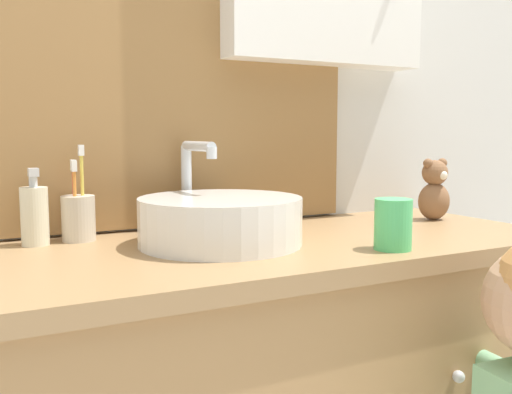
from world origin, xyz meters
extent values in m
cube|color=silver|center=(0.00, 0.63, 1.25)|extent=(3.20, 0.06, 2.50)
cube|color=#99754C|center=(0.00, 0.34, 0.87)|extent=(1.31, 0.53, 0.03)
sphere|color=silver|center=(0.29, 0.08, 0.64)|extent=(0.02, 0.02, 0.02)
cylinder|color=white|center=(-0.09, 0.35, 0.94)|extent=(0.33, 0.33, 0.10)
cylinder|color=silver|center=(-0.09, 0.35, 0.98)|extent=(0.27, 0.27, 0.01)
cylinder|color=silver|center=(-0.09, 0.54, 0.99)|extent=(0.02, 0.02, 0.19)
cylinder|color=silver|center=(-0.09, 0.47, 1.08)|extent=(0.02, 0.15, 0.02)
cylinder|color=silver|center=(-0.09, 0.40, 1.07)|extent=(0.02, 0.02, 0.02)
sphere|color=white|center=(0.00, 0.54, 0.93)|extent=(0.06, 0.06, 0.06)
cylinder|color=beige|center=(-0.33, 0.53, 0.94)|extent=(0.07, 0.07, 0.09)
cylinder|color=#E5CC4C|center=(-0.32, 0.53, 0.99)|extent=(0.01, 0.01, 0.18)
cube|color=white|center=(-0.32, 0.53, 1.08)|extent=(0.01, 0.02, 0.02)
cylinder|color=#D6423D|center=(-0.34, 0.54, 0.98)|extent=(0.01, 0.01, 0.15)
cube|color=white|center=(-0.34, 0.54, 1.05)|extent=(0.01, 0.02, 0.02)
cylinder|color=orange|center=(-0.34, 0.52, 0.98)|extent=(0.01, 0.01, 0.15)
cube|color=white|center=(-0.34, 0.52, 1.04)|extent=(0.01, 0.02, 0.02)
cylinder|color=beige|center=(-0.42, 0.52, 0.95)|extent=(0.05, 0.05, 0.12)
cylinder|color=silver|center=(-0.42, 0.52, 1.02)|extent=(0.02, 0.02, 0.02)
cube|color=silver|center=(-0.42, 0.51, 1.03)|extent=(0.02, 0.03, 0.02)
cylinder|color=#7FBC89|center=(0.37, 0.10, 0.66)|extent=(0.07, 0.28, 0.04)
cylinder|color=#8E56B7|center=(0.38, 0.24, 0.70)|extent=(0.01, 0.05, 0.12)
ellipsoid|color=brown|center=(0.53, 0.40, 0.94)|extent=(0.09, 0.07, 0.10)
sphere|color=brown|center=(0.53, 0.40, 1.01)|extent=(0.07, 0.07, 0.07)
sphere|color=brown|center=(0.51, 0.40, 1.03)|extent=(0.02, 0.02, 0.02)
sphere|color=brown|center=(0.56, 0.40, 1.03)|extent=(0.02, 0.02, 0.02)
sphere|color=silver|center=(0.53, 0.37, 1.01)|extent=(0.02, 0.02, 0.02)
cylinder|color=#4CC670|center=(0.18, 0.16, 0.94)|extent=(0.07, 0.07, 0.10)
camera|label=1|loc=(-0.54, -0.67, 1.11)|focal=40.00mm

